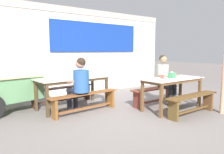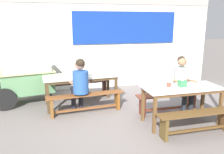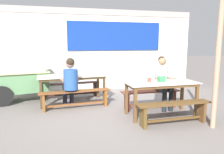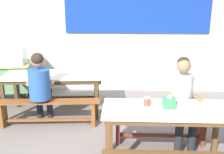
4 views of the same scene
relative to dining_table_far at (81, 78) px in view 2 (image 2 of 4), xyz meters
The scene contains 13 objects.
ground_plane 1.56m from the dining_table_far, 56.63° to the right, with size 40.00×40.00×0.00m, color slate.
backdrop_wall 1.87m from the dining_table_far, 62.07° to the left, with size 7.33×0.23×2.75m.
dining_table_far is the anchor object (origin of this frame).
dining_table_near 2.41m from the dining_table_far, 39.53° to the right, with size 1.59×0.69×0.76m.
bench_far_back 0.67m from the dining_table_far, 95.00° to the left, with size 1.80×0.41×0.45m.
bench_far_front 0.67m from the dining_table_far, 85.00° to the right, with size 1.77×0.39×0.45m.
bench_near_back 2.13m from the dining_table_far, 28.05° to the right, with size 1.47×0.31×0.45m.
bench_near_front 2.81m from the dining_table_far, 48.14° to the right, with size 1.53×0.28×0.45m.
food_cart 1.43m from the dining_table_far, 156.75° to the left, with size 1.78×1.13×1.14m.
person_left_back_turned 0.49m from the dining_table_far, 97.86° to the right, with size 0.50×0.59×1.26m.
person_right_near_table 2.38m from the dining_table_far, 26.20° to the right, with size 0.44×0.54×1.30m.
tissue_box 2.40m from the dining_table_far, 38.62° to the right, with size 0.14×0.12×0.15m.
condiment_jar 2.16m from the dining_table_far, 41.65° to the right, with size 0.09×0.09×0.11m.
Camera 2 is at (-1.33, -4.22, 2.02)m, focal length 36.34 mm.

